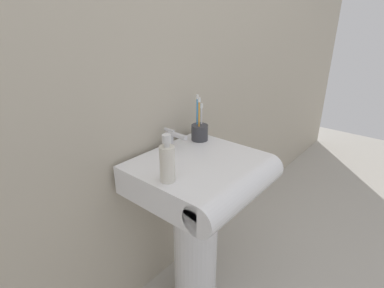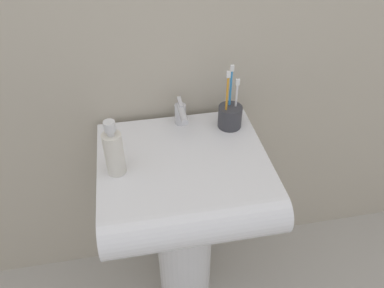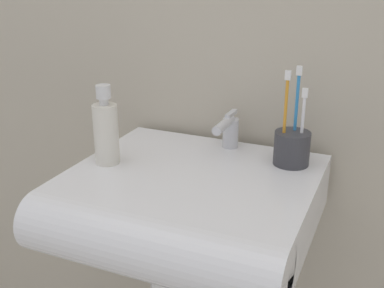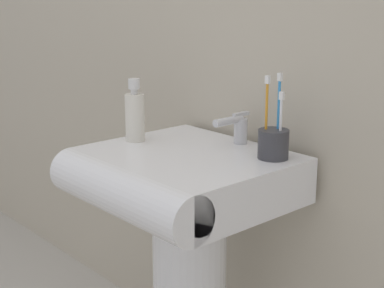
% 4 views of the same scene
% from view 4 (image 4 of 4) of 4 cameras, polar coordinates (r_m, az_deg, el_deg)
% --- Properties ---
extents(sink_basin, '(0.52, 0.49, 0.12)m').
position_cam_4_polar(sink_basin, '(1.55, -1.58, -3.36)').
color(sink_basin, white).
rests_on(sink_basin, sink_pedestal).
extents(faucet, '(0.04, 0.13, 0.09)m').
position_cam_4_polar(faucet, '(1.64, 4.38, 1.63)').
color(faucet, silver).
rests_on(faucet, sink_basin).
extents(toothbrush_cup, '(0.08, 0.08, 0.22)m').
position_cam_4_polar(toothbrush_cup, '(1.51, 7.90, 0.17)').
color(toothbrush_cup, '#38383D').
rests_on(toothbrush_cup, sink_basin).
extents(soap_bottle, '(0.05, 0.05, 0.18)m').
position_cam_4_polar(soap_bottle, '(1.67, -5.57, 2.81)').
color(soap_bottle, silver).
rests_on(soap_bottle, sink_basin).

